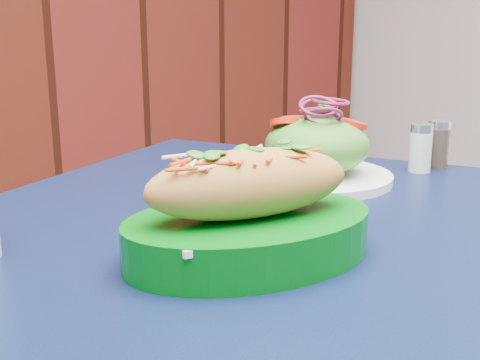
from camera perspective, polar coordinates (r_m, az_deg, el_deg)
cafe_table at (r=0.66m, az=5.36°, el=-12.22°), size 1.06×1.06×0.75m
banh_mi_basket at (r=0.55m, az=0.92°, el=-3.25°), size 0.27×0.21×0.11m
salad_plate at (r=0.83m, az=7.28°, el=2.78°), size 0.21×0.21×0.12m
salt_shaker at (r=0.92m, az=16.75°, el=2.93°), size 0.03×0.03×0.07m
pepper_shaker at (r=0.96m, az=18.26°, el=3.25°), size 0.03×0.03×0.07m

